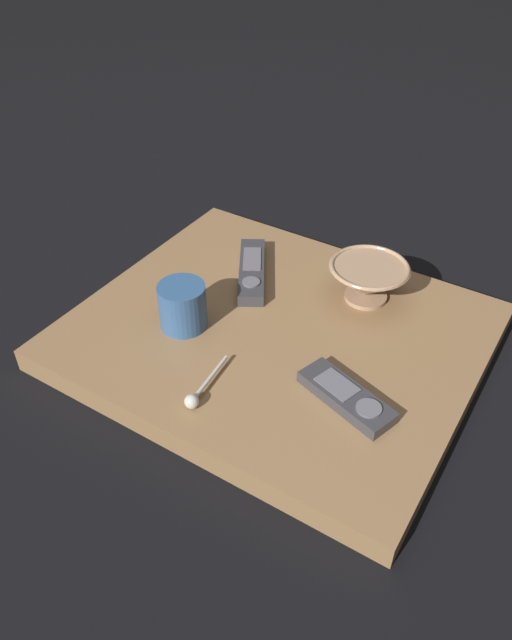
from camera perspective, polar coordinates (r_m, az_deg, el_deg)
The scene contains 7 objects.
ground_plane at distance 1.08m, azimuth 1.86°, elevation -2.34°, with size 6.00×6.00×0.00m, color black.
table at distance 1.07m, azimuth 1.89°, elevation -1.51°, with size 0.66×0.57×0.04m.
cereal_bowl at distance 1.11m, azimuth 10.30°, elevation 3.66°, with size 0.14×0.14×0.07m.
coffee_mug at distance 1.04m, azimuth -6.81°, elevation 1.30°, with size 0.08×0.08×0.08m.
teaspoon at distance 0.92m, azimuth -5.53°, elevation -6.95°, with size 0.03×0.12×0.02m.
tv_remote_near at distance 1.17m, azimuth -0.39°, elevation 4.56°, with size 0.14×0.19×0.03m.
tv_remote_far at distance 0.93m, azimuth 8.36°, elevation -7.03°, with size 0.17×0.10×0.02m.
Camera 1 is at (-0.40, 0.70, 0.72)m, focal length 34.59 mm.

